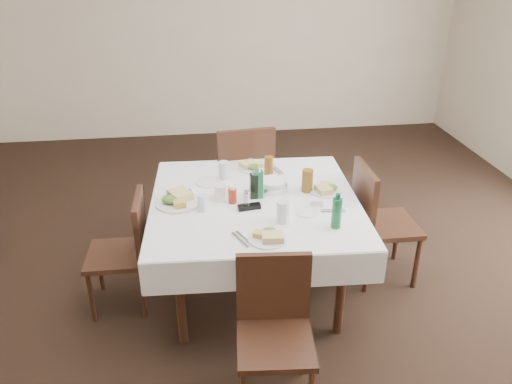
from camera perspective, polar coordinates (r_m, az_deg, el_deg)
ground_plane at (r=3.84m, az=1.05°, el=-11.12°), size 7.00×7.00×0.00m
room_shell at (r=3.09m, az=1.32°, el=14.76°), size 6.04×7.04×2.80m
dining_table at (r=3.47m, az=-0.14°, el=-1.91°), size 1.49×1.49×0.76m
chair_north at (r=4.27m, az=-1.42°, el=2.18°), size 0.53×0.53×1.01m
chair_south at (r=2.82m, az=2.10°, el=-14.56°), size 0.45×0.45×0.87m
chair_east at (r=3.80m, az=13.53°, el=-2.72°), size 0.44×0.44×0.93m
chair_west at (r=3.56m, az=-14.44°, el=-5.92°), size 0.41×0.41×0.85m
meal_north at (r=3.90m, az=-0.43°, el=2.97°), size 0.24×0.24×0.05m
meal_south at (r=2.98m, az=1.47°, el=-5.09°), size 0.24×0.24×0.05m
meal_east at (r=3.57m, az=7.99°, el=0.34°), size 0.23×0.23×0.05m
meal_west at (r=3.42m, az=-8.96°, el=-0.86°), size 0.31×0.31×0.07m
side_plate_a at (r=3.68m, az=-5.43°, el=1.10°), size 0.18×0.18×0.01m
side_plate_b at (r=3.28m, az=5.85°, el=-2.34°), size 0.14×0.14×0.01m
water_n at (r=3.72m, az=-3.70°, el=2.50°), size 0.07×0.07×0.14m
water_s at (r=3.14m, az=3.09°, el=-2.28°), size 0.08×0.08×0.15m
water_e at (r=3.59m, az=5.77°, el=1.32°), size 0.06×0.06×0.12m
water_w at (r=3.29m, az=-6.14°, el=-1.24°), size 0.06×0.06×0.12m
iced_tea_a at (r=3.78m, az=1.48°, el=3.05°), size 0.07×0.07×0.15m
iced_tea_b at (r=3.53m, az=5.89°, el=1.30°), size 0.08×0.08×0.16m
bread_basket at (r=3.57m, az=1.92°, el=0.83°), size 0.21×0.21×0.07m
oil_cruet_dark at (r=3.42m, az=-0.26°, el=0.82°), size 0.05×0.05×0.23m
oil_cruet_green at (r=3.42m, az=0.25°, el=1.04°), size 0.06×0.06×0.25m
ketchup_bottle at (r=3.37m, az=-2.71°, el=-0.36°), size 0.06×0.06×0.12m
salt_shaker at (r=3.38m, az=-1.10°, el=-0.55°), size 0.04×0.04×0.09m
pepper_shaker at (r=3.38m, az=-1.11°, el=-0.64°), size 0.03×0.03×0.07m
coffee_mug at (r=3.45m, az=-4.05°, el=-0.02°), size 0.13×0.13×0.10m
sunglasses at (r=3.31m, az=-0.78°, el=-1.70°), size 0.16×0.07×0.03m
green_bottle at (r=3.10m, az=9.21°, el=-2.34°), size 0.06×0.06×0.23m
sugar_caddy at (r=3.38m, az=7.00°, el=-1.16°), size 0.09×0.06×0.04m
cutlery_n at (r=3.87m, az=2.47°, el=2.47°), size 0.08×0.17×0.01m
cutlery_s at (r=2.98m, az=-1.58°, el=-5.44°), size 0.12×0.19×0.01m
cutlery_e at (r=3.32m, az=8.77°, el=-2.16°), size 0.17×0.06×0.01m
cutlery_w at (r=3.57m, az=-8.72°, el=-0.00°), size 0.18×0.07×0.01m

